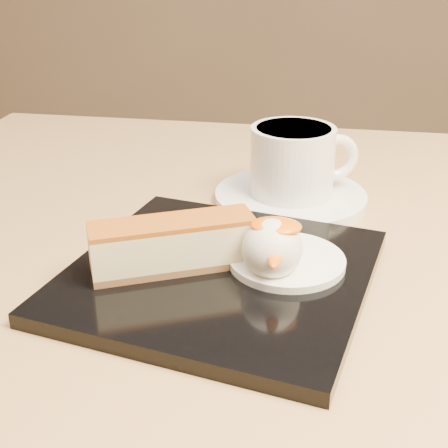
% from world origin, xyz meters
% --- Properties ---
extents(table, '(0.80, 0.80, 0.72)m').
position_xyz_m(table, '(0.00, 0.00, 0.56)').
color(table, black).
rests_on(table, ground).
extents(dessert_plate, '(0.26, 0.26, 0.01)m').
position_xyz_m(dessert_plate, '(-0.01, -0.03, 0.73)').
color(dessert_plate, black).
rests_on(dessert_plate, table).
extents(cheesecake, '(0.13, 0.08, 0.04)m').
position_xyz_m(cheesecake, '(-0.05, -0.03, 0.75)').
color(cheesecake, brown).
rests_on(cheesecake, dessert_plate).
extents(cream_smear, '(0.09, 0.09, 0.01)m').
position_xyz_m(cream_smear, '(0.04, -0.01, 0.73)').
color(cream_smear, white).
rests_on(cream_smear, dessert_plate).
extents(ice_cream_scoop, '(0.04, 0.04, 0.04)m').
position_xyz_m(ice_cream_scoop, '(0.03, -0.03, 0.76)').
color(ice_cream_scoop, white).
rests_on(ice_cream_scoop, cream_smear).
extents(mango_sauce, '(0.04, 0.03, 0.01)m').
position_xyz_m(mango_sauce, '(0.03, -0.03, 0.77)').
color(mango_sauce, '#FF6608').
rests_on(mango_sauce, ice_cream_scoop).
extents(mint_sprig, '(0.04, 0.03, 0.00)m').
position_xyz_m(mint_sprig, '(0.01, 0.01, 0.74)').
color(mint_sprig, '#378E2E').
rests_on(mint_sprig, cream_smear).
extents(saucer, '(0.15, 0.15, 0.01)m').
position_xyz_m(saucer, '(0.03, 0.14, 0.72)').
color(saucer, white).
rests_on(saucer, table).
extents(coffee_cup, '(0.11, 0.08, 0.07)m').
position_xyz_m(coffee_cup, '(0.03, 0.14, 0.76)').
color(coffee_cup, white).
rests_on(coffee_cup, saucer).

